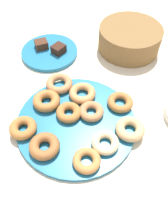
{
  "coord_description": "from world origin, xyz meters",
  "views": [
    {
      "loc": [
        0.35,
        -0.19,
        0.6
      ],
      "look_at": [
        0.0,
        0.03,
        0.04
      ],
      "focal_mm": 36.09,
      "sensor_mm": 36.0,
      "label": 1
    }
  ],
  "objects_px": {
    "donut_9": "(105,143)",
    "basket": "(129,39)",
    "donut_0": "(69,112)",
    "donut_6": "(23,128)",
    "brownie_near": "(41,44)",
    "donut_2": "(44,146)",
    "donut_8": "(120,102)",
    "brownie_far": "(59,49)",
    "donut_4": "(92,112)",
    "donut_1": "(59,84)",
    "donut_7": "(130,129)",
    "donut_plate": "(76,123)",
    "donut_5": "(87,161)",
    "donut_10": "(46,101)",
    "donut_3": "(82,93)",
    "cake_plate": "(50,52)"
  },
  "relations": [
    {
      "from": "donut_9",
      "to": "basket",
      "type": "bearing_deg",
      "value": 132.87
    },
    {
      "from": "donut_0",
      "to": "basket",
      "type": "xyz_separation_m",
      "value": [
        -0.18,
        0.39,
        0.02
      ]
    },
    {
      "from": "donut_6",
      "to": "brownie_near",
      "type": "bearing_deg",
      "value": 146.09
    },
    {
      "from": "donut_2",
      "to": "donut_8",
      "type": "xyz_separation_m",
      "value": [
        -0.01,
        0.28,
        -0.0
      ]
    },
    {
      "from": "donut_8",
      "to": "brownie_far",
      "type": "distance_m",
      "value": 0.35
    },
    {
      "from": "donut_2",
      "to": "donut_4",
      "type": "xyz_separation_m",
      "value": [
        -0.03,
        0.18,
        -0.0
      ]
    },
    {
      "from": "donut_1",
      "to": "donut_7",
      "type": "distance_m",
      "value": 0.3
    },
    {
      "from": "donut_9",
      "to": "donut_1",
      "type": "bearing_deg",
      "value": -179.91
    },
    {
      "from": "donut_plate",
      "to": "donut_1",
      "type": "relative_size",
      "value": 4.04
    },
    {
      "from": "brownie_near",
      "to": "donut_plate",
      "type": "bearing_deg",
      "value": -10.36
    },
    {
      "from": "donut_5",
      "to": "donut_10",
      "type": "xyz_separation_m",
      "value": [
        -0.25,
        0.0,
        0.0
      ]
    },
    {
      "from": "donut_5",
      "to": "donut_plate",
      "type": "bearing_deg",
      "value": 161.06
    },
    {
      "from": "donut_3",
      "to": "donut_9",
      "type": "relative_size",
      "value": 1.13
    },
    {
      "from": "brownie_near",
      "to": "basket",
      "type": "distance_m",
      "value": 0.36
    },
    {
      "from": "donut_3",
      "to": "donut_7",
      "type": "height_order",
      "value": "donut_7"
    },
    {
      "from": "donut_5",
      "to": "brownie_near",
      "type": "relative_size",
      "value": 1.62
    },
    {
      "from": "donut_2",
      "to": "donut_8",
      "type": "relative_size",
      "value": 1.05
    },
    {
      "from": "donut_4",
      "to": "donut_2",
      "type": "bearing_deg",
      "value": -80.61
    },
    {
      "from": "donut_10",
      "to": "donut_plate",
      "type": "bearing_deg",
      "value": 21.11
    },
    {
      "from": "donut_plate",
      "to": "donut_4",
      "type": "relative_size",
      "value": 4.72
    },
    {
      "from": "donut_1",
      "to": "donut_8",
      "type": "xyz_separation_m",
      "value": [
        0.18,
        0.13,
        -0.0
      ]
    },
    {
      "from": "donut_plate",
      "to": "brownie_near",
      "type": "height_order",
      "value": "brownie_near"
    },
    {
      "from": "donut_4",
      "to": "cake_plate",
      "type": "bearing_deg",
      "value": 175.09
    },
    {
      "from": "donut_4",
      "to": "brownie_near",
      "type": "distance_m",
      "value": 0.39
    },
    {
      "from": "brownie_near",
      "to": "donut_0",
      "type": "bearing_deg",
      "value": -12.22
    },
    {
      "from": "donut_4",
      "to": "donut_8",
      "type": "bearing_deg",
      "value": 80.71
    },
    {
      "from": "donut_8",
      "to": "brownie_near",
      "type": "distance_m",
      "value": 0.42
    },
    {
      "from": "basket",
      "to": "donut_5",
      "type": "bearing_deg",
      "value": -51.12
    },
    {
      "from": "donut_4",
      "to": "brownie_far",
      "type": "height_order",
      "value": "brownie_far"
    },
    {
      "from": "donut_6",
      "to": "brownie_near",
      "type": "xyz_separation_m",
      "value": [
        -0.33,
        0.22,
        0.0
      ]
    },
    {
      "from": "donut_2",
      "to": "donut_4",
      "type": "relative_size",
      "value": 1.12
    },
    {
      "from": "donut_0",
      "to": "donut_1",
      "type": "distance_m",
      "value": 0.13
    },
    {
      "from": "cake_plate",
      "to": "basket",
      "type": "xyz_separation_m",
      "value": [
        0.14,
        0.3,
        0.04
      ]
    },
    {
      "from": "brownie_near",
      "to": "donut_4",
      "type": "bearing_deg",
      "value": -2.0
    },
    {
      "from": "donut_6",
      "to": "donut_8",
      "type": "xyz_separation_m",
      "value": [
        0.08,
        0.31,
        -0.0
      ]
    },
    {
      "from": "donut_4",
      "to": "donut_7",
      "type": "relative_size",
      "value": 0.9
    },
    {
      "from": "donut_6",
      "to": "brownie_far",
      "type": "relative_size",
      "value": 1.7
    },
    {
      "from": "donut_plate",
      "to": "donut_2",
      "type": "relative_size",
      "value": 4.23
    },
    {
      "from": "donut_plate",
      "to": "cake_plate",
      "type": "distance_m",
      "value": 0.37
    },
    {
      "from": "donut_6",
      "to": "cake_plate",
      "type": "bearing_deg",
      "value": 141.1
    },
    {
      "from": "donut_10",
      "to": "donut_7",
      "type": "bearing_deg",
      "value": 35.09
    },
    {
      "from": "donut_10",
      "to": "brownie_near",
      "type": "relative_size",
      "value": 1.84
    },
    {
      "from": "donut_9",
      "to": "cake_plate",
      "type": "relative_size",
      "value": 0.35
    },
    {
      "from": "donut_2",
      "to": "cake_plate",
      "type": "relative_size",
      "value": 0.39
    },
    {
      "from": "donut_6",
      "to": "donut_plate",
      "type": "bearing_deg",
      "value": 69.0
    },
    {
      "from": "donut_5",
      "to": "donut_9",
      "type": "bearing_deg",
      "value": 103.38
    },
    {
      "from": "donut_0",
      "to": "brownie_far",
      "type": "distance_m",
      "value": 0.32
    },
    {
      "from": "donut_8",
      "to": "basket",
      "type": "relative_size",
      "value": 0.34
    },
    {
      "from": "donut_2",
      "to": "donut_7",
      "type": "xyz_separation_m",
      "value": [
        0.09,
        0.24,
        -0.0
      ]
    },
    {
      "from": "donut_5",
      "to": "donut_0",
      "type": "bearing_deg",
      "value": 166.58
    }
  ]
}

